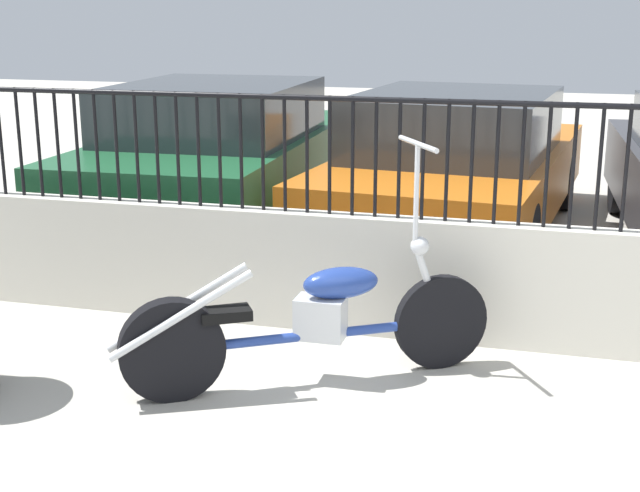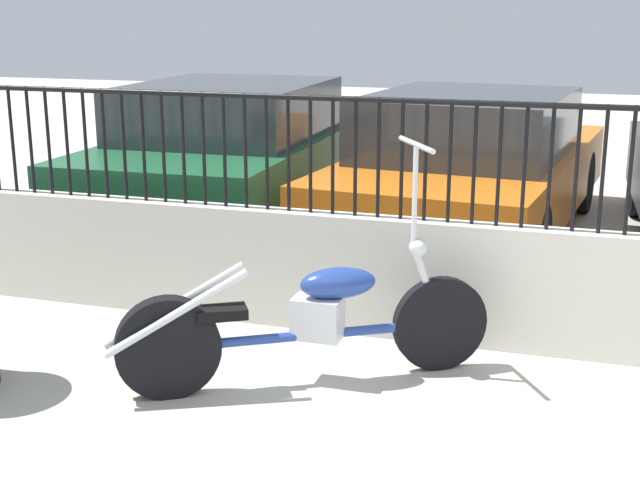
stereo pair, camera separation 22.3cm
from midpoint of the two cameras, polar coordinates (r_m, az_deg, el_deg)
The scene contains 5 objects.
low_wall at distance 5.71m, azimuth 18.12°, elevation -3.06°, with size 10.11×0.18×0.79m.
fence_railing at distance 5.51m, azimuth 18.88°, elevation 5.78°, with size 10.11×0.04×0.77m.
motorcycle_blue at distance 5.05m, azimuth -0.57°, elevation -4.91°, with size 1.97×1.27×1.38m.
car_green at distance 8.76m, azimuth -4.62°, elevation 5.91°, with size 1.94×4.39×1.40m.
car_orange at distance 8.40m, azimuth 10.45°, elevation 5.11°, with size 2.27×4.64×1.35m.
Camera 2 is at (-0.02, -2.90, 2.11)m, focal length 50.00 mm.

